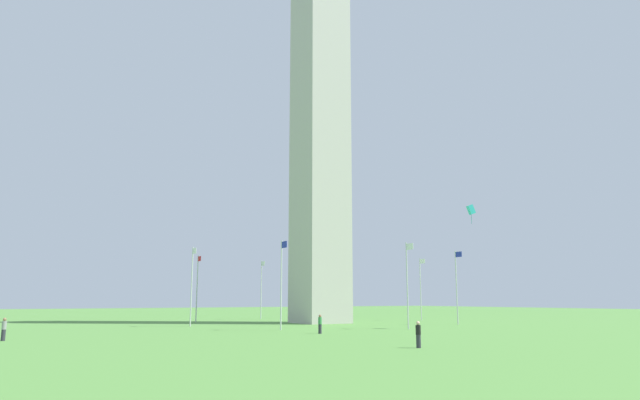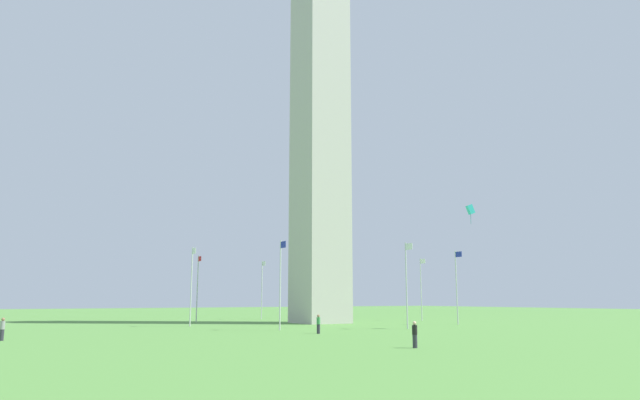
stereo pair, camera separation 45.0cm
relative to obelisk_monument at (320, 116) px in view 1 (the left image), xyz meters
name	(u,v)px [view 1 (the left image)]	position (x,y,z in m)	size (l,w,h in m)	color
ground_plane	(320,323)	(0.00, 0.00, -26.77)	(260.00, 260.00, 0.00)	#548C3D
obelisk_monument	(320,116)	(0.00, 0.00, 0.00)	(5.89, 5.89, 53.54)	#B7B2A8
flagpole_n	(408,281)	(16.70, 0.00, -22.06)	(1.12, 0.14, 8.64)	silver
flagpole_ne	(457,284)	(11.82, 11.77, -22.06)	(1.12, 0.14, 8.64)	silver
flagpole_e	(421,286)	(0.06, 16.64, -22.06)	(1.12, 0.14, 8.64)	silver
flagpole_se	(345,287)	(-11.71, 11.77, -22.06)	(1.12, 0.14, 8.64)	silver
flagpole_s	(261,287)	(-16.59, 0.00, -22.06)	(1.12, 0.14, 8.64)	silver
flagpole_sw	(197,285)	(-11.71, -11.77, -22.06)	(1.12, 0.14, 8.64)	silver
flagpole_w	(192,283)	(0.06, -16.64, -22.06)	(1.12, 0.14, 8.64)	silver
flagpole_nw	(282,281)	(11.82, -11.77, -22.06)	(1.12, 0.14, 8.64)	silver
person_black_shirt	(418,335)	(33.89, -13.97, -25.97)	(0.32, 0.32, 1.62)	#2D2D38
person_green_shirt	(320,324)	(18.38, -11.45, -25.96)	(0.32, 0.32, 1.63)	#2D2D38
person_gray_shirt	(4,329)	(13.64, -35.27, -25.96)	(0.32, 0.32, 1.63)	#2D2D38
kite_cyan_box	(471,210)	(20.23, 5.73, -14.75)	(0.79, 0.96, 2.02)	#33C6D1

